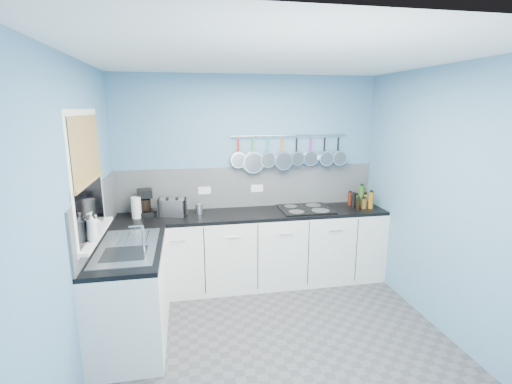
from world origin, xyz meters
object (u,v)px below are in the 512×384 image
object	(u,v)px
soap_bottle_a	(92,227)
paper_towel	(136,208)
soap_bottle_b	(96,225)
toaster	(172,207)
canister	(199,209)
hob	(305,209)
coffee_maker	(145,203)

from	to	relation	value
soap_bottle_a	paper_towel	size ratio (longest dim) A/B	0.99
soap_bottle_b	toaster	bearing A→B (deg)	59.15
canister	hob	distance (m)	1.28
soap_bottle_a	hob	size ratio (longest dim) A/B	0.39
paper_towel	toaster	xyz separation A→B (m)	(0.39, 0.03, -0.02)
coffee_maker	soap_bottle_a	bearing A→B (deg)	-113.44
soap_bottle_b	hob	bearing A→B (deg)	23.99
soap_bottle_b	paper_towel	size ratio (longest dim) A/B	0.71
soap_bottle_b	coffee_maker	size ratio (longest dim) A/B	0.56
paper_towel	coffee_maker	distance (m)	0.12
soap_bottle_b	coffee_maker	bearing A→B (deg)	74.39
soap_bottle_b	soap_bottle_a	bearing A→B (deg)	-90.00
soap_bottle_a	canister	world-z (taller)	soap_bottle_a
soap_bottle_a	paper_towel	distance (m)	1.15
soap_bottle_a	hob	world-z (taller)	soap_bottle_a
soap_bottle_a	soap_bottle_b	xyz separation A→B (m)	(0.00, 0.16, -0.03)
soap_bottle_b	paper_towel	world-z (taller)	soap_bottle_b
soap_bottle_b	hob	world-z (taller)	soap_bottle_b
canister	toaster	bearing A→B (deg)	-176.16
soap_bottle_b	canister	size ratio (longest dim) A/B	1.45
soap_bottle_a	paper_towel	bearing A→B (deg)	79.75
canister	paper_towel	bearing A→B (deg)	-175.68
soap_bottle_a	soap_bottle_b	size ratio (longest dim) A/B	1.39
toaster	paper_towel	bearing A→B (deg)	-156.94
soap_bottle_b	coffee_maker	xyz separation A→B (m)	(0.29, 1.05, -0.08)
hob	soap_bottle_b	bearing A→B (deg)	-156.01
coffee_maker	hob	distance (m)	1.90
toaster	canister	world-z (taller)	toaster
hob	toaster	bearing A→B (deg)	178.95
soap_bottle_b	toaster	xyz separation A→B (m)	(0.60, 1.00, -0.14)
coffee_maker	canister	distance (m)	0.62
toaster	canister	distance (m)	0.31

